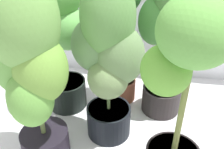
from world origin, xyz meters
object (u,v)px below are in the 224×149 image
potted_plant_front_left (27,62)px  potted_plant_center (108,56)px  potted_plant_back_right (168,35)px  potted_plant_back_center (122,17)px  potted_plant_back_left (58,26)px  potted_plant_front_right (181,91)px

potted_plant_front_left → potted_plant_center: bearing=33.6°
potted_plant_back_right → potted_plant_back_center: 0.31m
potted_plant_front_left → potted_plant_back_center: (0.35, 0.59, 0.02)m
potted_plant_front_left → potted_plant_back_left: size_ratio=1.05×
potted_plant_front_right → potted_plant_back_right: size_ratio=0.95×
potted_plant_front_left → potted_plant_center: 0.39m
potted_plant_back_left → potted_plant_front_left: bearing=-88.2°
potted_plant_front_right → potted_plant_center: size_ratio=0.99×
potted_plant_front_right → potted_plant_center: bearing=142.0°
potted_plant_front_right → potted_plant_back_left: bearing=143.6°
potted_plant_front_left → potted_plant_center: (0.33, 0.22, -0.06)m
potted_plant_front_right → potted_plant_back_right: bearing=93.6°
potted_plant_front_left → potted_plant_back_center: potted_plant_front_left is taller
potted_plant_front_right → potted_plant_center: potted_plant_center is taller
potted_plant_center → potted_plant_back_center: size_ratio=0.98×
potted_plant_front_left → potted_plant_back_right: (0.63, 0.49, -0.04)m
potted_plant_front_right → potted_plant_center: (-0.34, 0.27, -0.01)m
potted_plant_front_right → potted_plant_back_left: (-0.68, 0.50, 0.04)m
potted_plant_back_center → potted_plant_back_left: potted_plant_back_center is taller
potted_plant_back_center → potted_plant_front_right: bearing=-63.5°
potted_plant_front_right → potted_plant_front_left: 0.67m
potted_plant_back_right → potted_plant_center: bearing=-138.1°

